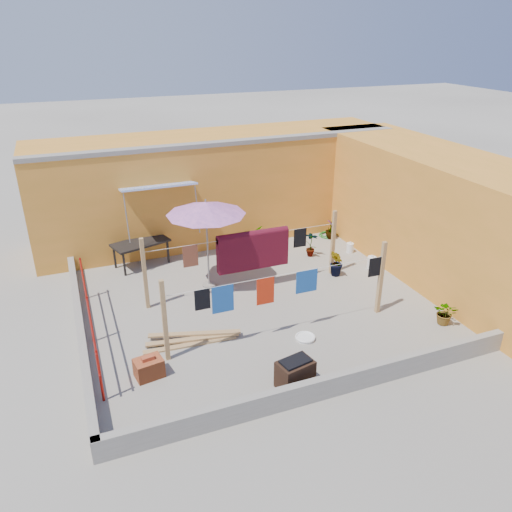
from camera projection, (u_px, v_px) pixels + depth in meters
name	position (u px, v px, depth m)	size (l,w,h in m)	color
ground	(257.00, 304.00, 12.15)	(80.00, 80.00, 0.00)	#9E998E
wall_back	(217.00, 186.00, 15.60)	(11.00, 3.27, 3.21)	orange
wall_right	(439.00, 215.00, 13.21)	(2.40, 9.00, 3.20)	orange
parapet_front	(330.00, 386.00, 9.03)	(8.30, 0.16, 0.44)	gray
parapet_left	(80.00, 330.00, 10.70)	(0.16, 7.30, 0.44)	gray
red_railing	(89.00, 312.00, 10.39)	(0.05, 4.20, 1.10)	#A71710
clothesline_rig	(255.00, 255.00, 12.24)	(5.09, 2.35, 1.80)	tan
patio_umbrella	(206.00, 209.00, 12.10)	(2.02, 2.02, 2.36)	gray
outdoor_table	(141.00, 244.00, 13.84)	(1.68, 1.18, 0.71)	black
brick_stack	(149.00, 368.00, 9.55)	(0.58, 0.46, 0.46)	#AB4C27
lumber_pile	(193.00, 339.00, 10.66)	(2.13, 0.72, 0.13)	tan
brazier	(295.00, 374.00, 9.25)	(0.73, 0.56, 0.59)	black
white_basin	(305.00, 338.00, 10.75)	(0.44, 0.44, 0.08)	white
water_jug_a	(350.00, 248.00, 14.84)	(0.21, 0.21, 0.34)	white
water_jug_b	(372.00, 262.00, 13.87)	(0.25, 0.25, 0.39)	white
green_hose	(327.00, 235.00, 16.05)	(0.54, 0.54, 0.08)	#1B7A21
plant_back_a	(251.00, 238.00, 14.99)	(0.64, 0.55, 0.71)	#215819
plant_back_b	(331.00, 229.00, 15.76)	(0.34, 0.34, 0.61)	#215819
plant_right_a	(311.00, 244.00, 14.50)	(0.41, 0.28, 0.79)	#215819
plant_right_b	(337.00, 263.00, 13.33)	(0.42, 0.34, 0.77)	#215819
plant_right_c	(446.00, 313.00, 11.21)	(0.51, 0.44, 0.57)	#215819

